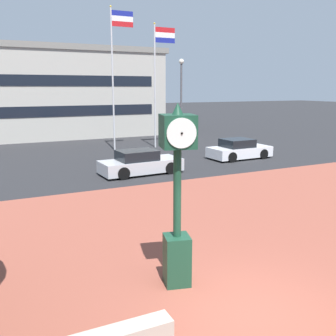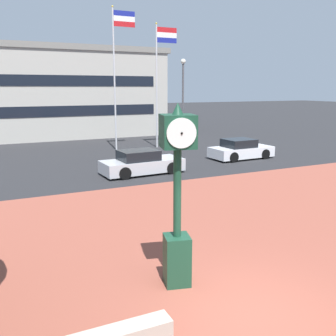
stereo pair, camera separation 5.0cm
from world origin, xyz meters
name	(u,v)px [view 2 (the right image)]	position (x,y,z in m)	size (l,w,h in m)	color
ground_plane	(252,315)	(0.00, 0.00, 0.00)	(200.00, 200.00, 0.00)	#262628
plaza_brick_paving	(177,251)	(0.00, 3.37, 0.00)	(44.00, 14.73, 0.01)	brown
street_clock	(177,195)	(-0.79, 1.79, 2.14)	(0.87, 0.91, 4.19)	#19422D
car_street_near	(141,163)	(2.73, 13.00, 0.57)	(4.42, 2.04, 1.28)	#B7BABF
car_street_mid	(240,150)	(10.15, 14.42, 0.57)	(4.11, 2.07, 1.28)	silver
flagpole_primary	(117,67)	(4.10, 21.07, 5.91)	(1.68, 0.14, 9.99)	silver
flagpole_secondary	(159,74)	(7.39, 21.07, 5.46)	(1.71, 0.14, 9.10)	silver
street_lamp_post	(183,95)	(8.44, 19.24, 3.98)	(0.36, 0.36, 6.50)	#4C4C51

